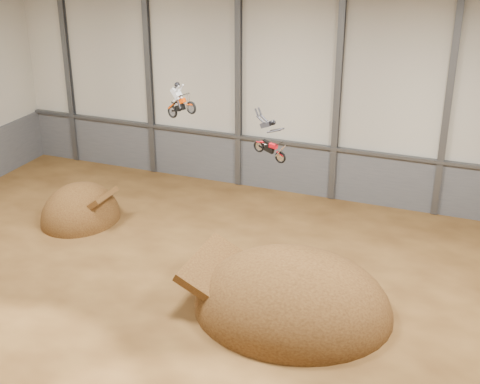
% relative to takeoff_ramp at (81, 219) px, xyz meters
% --- Properties ---
extents(floor, '(40.00, 40.00, 0.00)m').
position_rel_takeoff_ramp_xyz_m(floor, '(10.40, -5.94, 0.00)').
color(floor, '#482C13').
rests_on(floor, ground).
extents(back_wall, '(40.00, 0.10, 14.00)m').
position_rel_takeoff_ramp_xyz_m(back_wall, '(10.40, 9.06, 7.00)').
color(back_wall, beige).
rests_on(back_wall, ground).
extents(ceiling, '(40.00, 40.00, 0.00)m').
position_rel_takeoff_ramp_xyz_m(ceiling, '(10.40, -5.94, 14.00)').
color(ceiling, black).
rests_on(ceiling, back_wall).
extents(lower_band_back, '(39.80, 0.18, 3.50)m').
position_rel_takeoff_ramp_xyz_m(lower_band_back, '(10.40, 8.96, 1.75)').
color(lower_band_back, '#515359').
rests_on(lower_band_back, ground).
extents(steel_rail, '(39.80, 0.35, 0.20)m').
position_rel_takeoff_ramp_xyz_m(steel_rail, '(10.40, 8.81, 3.55)').
color(steel_rail, '#47494F').
rests_on(steel_rail, lower_band_back).
extents(steel_column_0, '(0.40, 0.36, 13.90)m').
position_rel_takeoff_ramp_xyz_m(steel_column_0, '(-6.26, 8.86, 7.00)').
color(steel_column_0, '#47494F').
rests_on(steel_column_0, ground).
extents(steel_column_1, '(0.40, 0.36, 13.90)m').
position_rel_takeoff_ramp_xyz_m(steel_column_1, '(0.40, 8.86, 7.00)').
color(steel_column_1, '#47494F').
rests_on(steel_column_1, ground).
extents(steel_column_2, '(0.40, 0.36, 13.90)m').
position_rel_takeoff_ramp_xyz_m(steel_column_2, '(7.07, 8.86, 7.00)').
color(steel_column_2, '#47494F').
rests_on(steel_column_2, ground).
extents(steel_column_3, '(0.40, 0.36, 13.90)m').
position_rel_takeoff_ramp_xyz_m(steel_column_3, '(13.74, 8.86, 7.00)').
color(steel_column_3, '#47494F').
rests_on(steel_column_3, ground).
extents(steel_column_4, '(0.40, 0.36, 13.90)m').
position_rel_takeoff_ramp_xyz_m(steel_column_4, '(20.40, 8.86, 7.00)').
color(steel_column_4, '#47494F').
rests_on(steel_column_4, ground).
extents(takeoff_ramp, '(4.66, 5.38, 4.66)m').
position_rel_takeoff_ramp_xyz_m(takeoff_ramp, '(0.00, 0.00, 0.00)').
color(takeoff_ramp, '#38210E').
rests_on(takeoff_ramp, ground).
extents(landing_ramp, '(9.69, 8.58, 5.59)m').
position_rel_takeoff_ramp_xyz_m(landing_ramp, '(15.26, -4.84, 0.00)').
color(landing_ramp, '#38210E').
rests_on(landing_ramp, ground).
extents(fmx_rider_a, '(2.89, 1.70, 2.63)m').
position_rel_takeoff_ramp_xyz_m(fmx_rider_a, '(7.27, 0.16, 8.47)').
color(fmx_rider_a, '#C33400').
extents(fmx_rider_b, '(2.93, 1.43, 2.58)m').
position_rel_takeoff_ramp_xyz_m(fmx_rider_b, '(13.38, -3.30, 8.16)').
color(fmx_rider_b, red).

